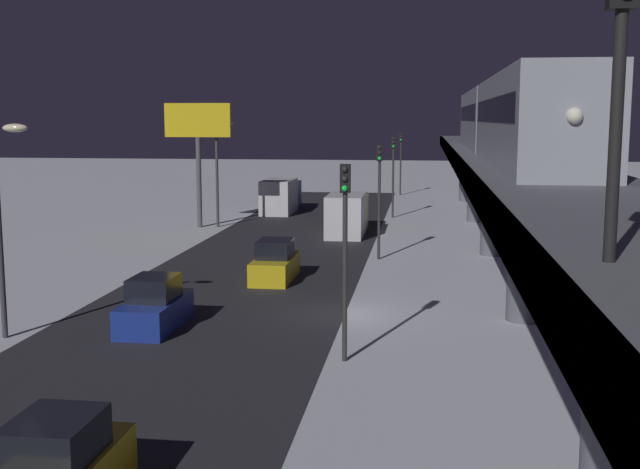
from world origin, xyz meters
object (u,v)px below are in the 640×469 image
box_truck (348,214)px  delivery_van (281,196)px  sedan_yellow (275,263)px  subway_train (506,119)px  traffic_light_mid (379,185)px  traffic_light_far (393,165)px  commercial_billboard (198,132)px  rail_signal (621,41)px  traffic_light_distant (401,154)px  sedan_blue_2 (155,307)px  traffic_light_near (345,234)px

box_truck → delivery_van: size_ratio=1.00×
delivery_van → sedan_yellow: bearing=99.7°
sedan_yellow → subway_train: bearing=14.0°
subway_train → traffic_light_mid: subway_train is taller
traffic_light_far → commercial_billboard: size_ratio=0.72×
sedan_yellow → traffic_light_mid: (-4.70, -6.34, 3.40)m
rail_signal → delivery_van: size_ratio=0.54×
traffic_light_far → traffic_light_distant: size_ratio=1.00×
box_truck → commercial_billboard: commercial_billboard is taller
delivery_van → box_truck: bearing=119.4°
rail_signal → sedan_blue_2: size_ratio=0.95×
traffic_light_mid → traffic_light_distant: same height
commercial_billboard → traffic_light_mid: bearing=139.4°
delivery_van → traffic_light_far: (-9.50, 2.70, 2.85)m
traffic_light_distant → traffic_light_near: bearing=90.0°
subway_train → traffic_light_far: size_ratio=5.76×
sedan_blue_2 → traffic_light_distant: traffic_light_distant is taller
traffic_light_far → delivery_van: bearing=-15.9°
rail_signal → traffic_light_distant: (4.82, -72.12, -4.56)m
subway_train → traffic_light_far: (6.42, -22.71, -3.61)m
sedan_blue_2 → box_truck: (-4.80, -25.69, 0.55)m
rail_signal → traffic_light_mid: (4.82, -33.85, -4.56)m
delivery_van → traffic_light_mid: 23.98m
box_truck → traffic_light_far: 10.15m
subway_train → traffic_light_near: 17.21m
box_truck → traffic_light_mid: bearing=105.4°
subway_train → traffic_light_distant: (6.42, -41.84, -3.61)m
sedan_yellow → traffic_light_distant: bearing=84.0°
traffic_light_near → commercial_billboard: size_ratio=0.72×
subway_train → traffic_light_far: 23.87m
rail_signal → commercial_billboard: bearing=-67.9°
subway_train → traffic_light_near: size_ratio=5.76×
traffic_light_far → traffic_light_mid: bearing=90.0°
sedan_yellow → delivery_van: size_ratio=0.60×
sedan_yellow → commercial_billboard: (8.96, -18.07, 6.03)m
subway_train → sedan_blue_2: bearing=41.6°
traffic_light_distant → subway_train: bearing=98.7°
commercial_billboard → sedan_blue_2: bearing=102.6°
box_truck → sedan_blue_2: bearing=79.4°
subway_train → traffic_light_mid: bearing=-29.1°
subway_train → box_truck: subway_train is taller
subway_train → sedan_yellow: size_ratio=8.29×
rail_signal → traffic_light_near: bearing=-71.9°
rail_signal → traffic_light_far: (4.82, -52.98, -4.56)m
delivery_van → commercial_billboard: 12.23m
rail_signal → traffic_light_mid: 34.50m
traffic_light_far → traffic_light_near: bearing=90.0°
subway_train → commercial_billboard: subway_train is taller
commercial_billboard → traffic_light_distant: bearing=-117.2°
traffic_light_mid → commercial_billboard: 18.19m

